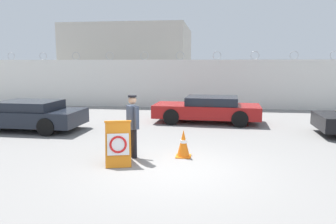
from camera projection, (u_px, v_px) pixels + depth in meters
ground_plane at (177, 169)px, 7.94m from camera, size 90.00×90.00×0.00m
perimeter_wall at (198, 84)px, 18.66m from camera, size 36.00×0.30×3.20m
building_block at (132, 62)px, 24.95m from camera, size 8.46×7.58×5.20m
barricade_sign at (118, 143)px, 8.28m from camera, size 0.82×0.92×1.12m
security_guard at (133, 123)px, 8.84m from camera, size 0.43×0.66×1.70m
traffic_cone_near at (183, 144)px, 8.96m from camera, size 0.41×0.41×0.75m
parked_car_front_coupe at (26, 115)px, 12.55m from camera, size 4.47×2.06×1.13m
parked_car_rear_sedan at (208, 109)px, 14.16m from camera, size 4.60×2.11×1.12m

